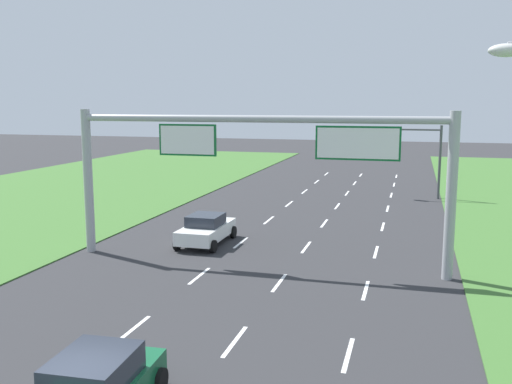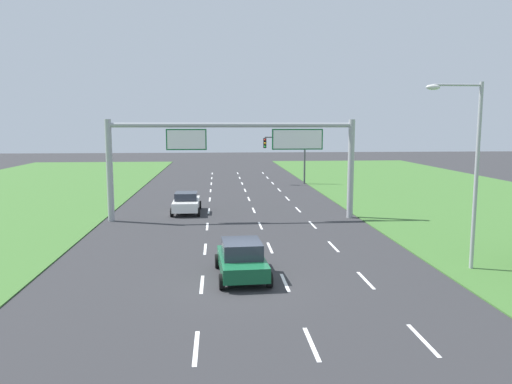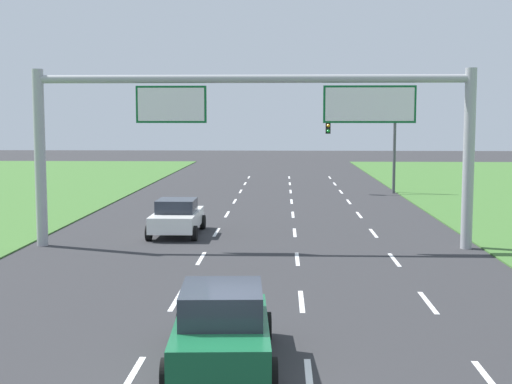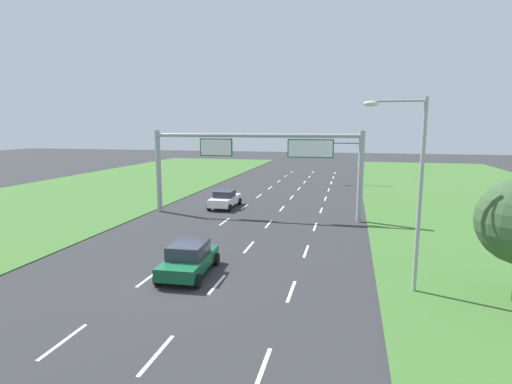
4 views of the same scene
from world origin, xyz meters
name	(u,v)px [view 1 (image 1 of 4)]	position (x,y,z in m)	size (l,w,h in m)	color
lane_dashes_inner_left	(222,258)	(-1.75, 15.00, 0.00)	(0.14, 68.40, 0.01)	white
lane_dashes_inner_right	(294,263)	(1.75, 15.00, 0.00)	(0.14, 68.40, 0.01)	white
lane_dashes_slip	(371,269)	(5.25, 15.00, 0.00)	(0.14, 68.40, 0.01)	white
car_near_red	(206,229)	(-3.42, 17.32, 0.78)	(2.15, 4.35, 1.56)	white
sign_gantry	(259,158)	(0.25, 14.37, 4.90)	(17.24, 0.44, 7.00)	#9EA0A5
traffic_light_mast	(414,148)	(6.82, 35.15, 3.87)	(4.76, 0.49, 5.60)	#47494F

